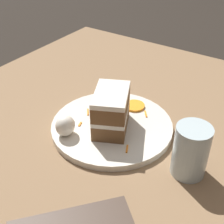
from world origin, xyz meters
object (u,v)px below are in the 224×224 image
object	(u,v)px
cream_dollop	(65,126)
orange_garnish	(135,106)
cake_slice	(111,110)
plate	(112,126)
drinking_glass	(190,154)

from	to	relation	value
cream_dollop	orange_garnish	world-z (taller)	cream_dollop
cake_slice	plate	bearing A→B (deg)	91.08
plate	drinking_glass	distance (m)	0.22
plate	cake_slice	distance (m)	0.06
cake_slice	cream_dollop	world-z (taller)	cake_slice
cake_slice	drinking_glass	world-z (taller)	same
plate	orange_garnish	distance (m)	0.09
cream_dollop	drinking_glass	distance (m)	0.28
plate	cream_dollop	distance (m)	0.12
plate	orange_garnish	xyz separation A→B (m)	(0.09, -0.01, 0.01)
plate	drinking_glass	world-z (taller)	drinking_glass
cream_dollop	orange_garnish	distance (m)	0.20
plate	cream_dollop	xyz separation A→B (m)	(-0.09, 0.07, 0.03)
cream_dollop	plate	bearing A→B (deg)	-35.25
cream_dollop	drinking_glass	bearing A→B (deg)	-77.67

